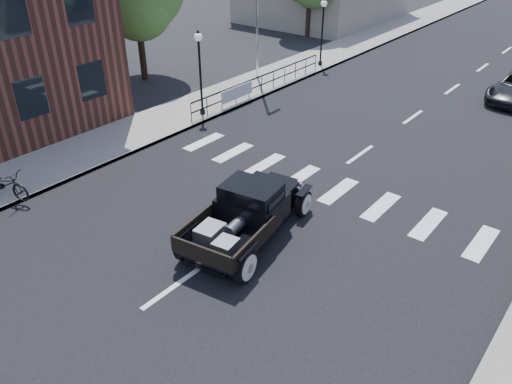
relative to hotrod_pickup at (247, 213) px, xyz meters
The scene contains 11 objects.
ground 0.86m from the hotrod_pickup, behind, with size 120.00×120.00×0.00m, color black.
road 15.03m from the hotrod_pickup, 90.26° to the left, with size 14.00×80.00×0.02m, color black.
road_markings 10.05m from the hotrod_pickup, 90.40° to the left, with size 12.00×60.00×0.06m, color silver, non-canonical shape.
sidewalk_left 17.30m from the hotrod_pickup, 119.72° to the left, with size 3.00×80.00×0.15m, color gray.
railing 12.43m from the hotrod_pickup, 126.36° to the left, with size 0.08×10.00×1.00m, color black, non-canonical shape.
banner 10.84m from the hotrod_pickup, 132.31° to the left, with size 0.04×2.20×0.60m, color silver, non-canonical shape.
lamp_post_b 9.81m from the hotrod_pickup, 141.92° to the left, with size 0.36×0.36×3.77m, color black, non-canonical shape.
lamp_post_c 17.79m from the hotrod_pickup, 115.60° to the left, with size 0.36×0.36×3.77m, color black, non-canonical shape.
big_tree_near 16.46m from the hotrod_pickup, 150.35° to the left, with size 5.18×5.18×7.61m, color #416A2D, non-canonical shape.
hotrod_pickup is the anchor object (origin of this frame).
motorcycle 8.21m from the hotrod_pickup, 155.54° to the right, with size 0.67×1.92×1.01m, color black.
Camera 1 is at (7.85, -9.28, 8.69)m, focal length 35.00 mm.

